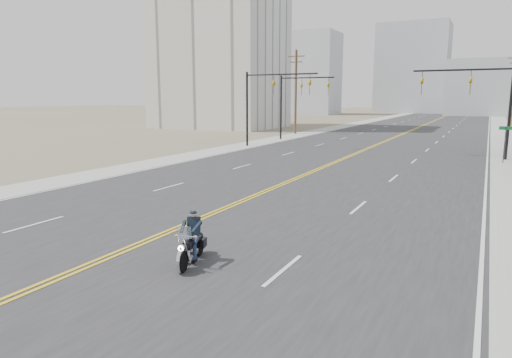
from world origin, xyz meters
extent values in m
plane|color=#776D56|center=(0.00, 0.00, 0.00)|extent=(400.00, 400.00, 0.00)
cube|color=#303033|center=(0.00, 70.00, 0.01)|extent=(20.00, 200.00, 0.01)
cube|color=#A5A5A0|center=(-11.50, 70.00, 0.01)|extent=(3.00, 200.00, 0.01)
cube|color=#A5A5A0|center=(11.50, 70.00, 0.01)|extent=(3.00, 200.00, 0.01)
cylinder|color=black|center=(-11.00, 32.00, 3.50)|extent=(0.20, 0.20, 7.00)
cylinder|color=black|center=(-7.50, 32.00, 6.70)|extent=(7.00, 0.14, 0.14)
imported|color=#BF8C0C|center=(-8.20, 32.00, 6.05)|extent=(0.21, 0.26, 1.30)
imported|color=#BF8C0C|center=(-4.70, 32.00, 6.05)|extent=(0.21, 0.26, 1.30)
cylinder|color=black|center=(11.00, 32.00, 3.50)|extent=(0.20, 0.20, 7.00)
cylinder|color=black|center=(7.50, 32.00, 6.70)|extent=(7.00, 0.14, 0.14)
imported|color=#BF8C0C|center=(8.20, 32.00, 6.05)|extent=(0.21, 0.26, 1.30)
imported|color=#BF8C0C|center=(4.70, 32.00, 6.05)|extent=(0.21, 0.26, 1.30)
cylinder|color=black|center=(-11.00, 40.00, 3.50)|extent=(0.20, 0.20, 7.00)
cylinder|color=black|center=(-8.00, 40.00, 6.70)|extent=(6.00, 0.14, 0.14)
imported|color=#BF8C0C|center=(-8.60, 40.00, 6.05)|extent=(0.21, 0.26, 1.30)
imported|color=#BF8C0C|center=(-5.60, 40.00, 6.05)|extent=(0.21, 0.26, 1.30)
cylinder|color=black|center=(10.80, 30.00, 1.30)|extent=(0.06, 0.06, 2.60)
cube|color=#0C5926|center=(10.80, 30.00, 2.50)|extent=(0.90, 0.03, 0.25)
cylinder|color=brown|center=(-12.50, 48.00, 5.25)|extent=(0.30, 0.30, 10.50)
cube|color=brown|center=(-12.50, 48.00, 9.70)|extent=(2.20, 0.12, 0.12)
cube|color=brown|center=(-12.50, 48.00, 9.00)|extent=(1.60, 0.12, 0.12)
cube|color=silver|center=(-28.00, 55.00, 15.00)|extent=(18.00, 14.00, 30.00)
cube|color=#B7BCC6|center=(-35.00, 115.00, 11.00)|extent=(14.00, 12.00, 22.00)
cube|color=#ADB2B7|center=(8.00, 125.00, 7.00)|extent=(18.00, 14.00, 14.00)
cube|color=#ADB2B7|center=(-12.00, 140.00, 13.00)|extent=(20.00, 15.00, 26.00)
cube|color=#ADB2B7|center=(-50.00, 130.00, 8.00)|extent=(12.00, 12.00, 16.00)
camera|label=1|loc=(9.65, -6.80, 4.65)|focal=32.00mm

